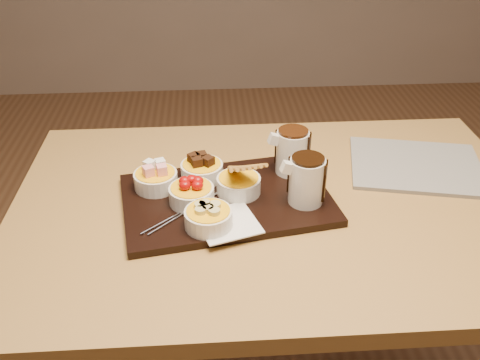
{
  "coord_description": "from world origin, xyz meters",
  "views": [
    {
      "loc": [
        -0.15,
        -1.0,
        1.44
      ],
      "look_at": [
        -0.08,
        0.0,
        0.81
      ],
      "focal_mm": 40.0,
      "sensor_mm": 36.0,
      "label": 1
    }
  ],
  "objects": [
    {
      "name": "fondue_skewers",
      "position": [
        -0.2,
        -0.04,
        0.77
      ],
      "size": [
        0.2,
        0.21,
        0.01
      ],
      "primitive_type": null,
      "rotation": [
        0.0,
        0.0,
        -0.84
      ],
      "color": "silver",
      "rests_on": "serving_board"
    },
    {
      "name": "bowl_cake",
      "position": [
        -0.17,
        0.08,
        0.79
      ],
      "size": [
        0.1,
        0.1,
        0.04
      ],
      "primitive_type": "cylinder",
      "color": "silver",
      "rests_on": "serving_board"
    },
    {
      "name": "bowl_strawberries",
      "position": [
        -0.19,
        -0.02,
        0.79
      ],
      "size": [
        0.1,
        0.1,
        0.04
      ],
      "primitive_type": "cylinder",
      "color": "silver",
      "rests_on": "serving_board"
    },
    {
      "name": "pitcher_milk_chocolate",
      "position": [
        0.05,
        0.1,
        0.82
      ],
      "size": [
        0.09,
        0.09,
        0.11
      ],
      "primitive_type": "cylinder",
      "rotation": [
        0.0,
        0.0,
        0.17
      ],
      "color": "silver",
      "rests_on": "serving_board"
    },
    {
      "name": "pitcher_dark_chocolate",
      "position": [
        0.06,
        -0.03,
        0.82
      ],
      "size": [
        0.09,
        0.09,
        0.11
      ],
      "primitive_type": "cylinder",
      "rotation": [
        0.0,
        0.0,
        0.17
      ],
      "color": "silver",
      "rests_on": "serving_board"
    },
    {
      "name": "dining_table",
      "position": [
        0.0,
        0.0,
        0.65
      ],
      "size": [
        1.2,
        0.8,
        0.75
      ],
      "color": "#A0793B",
      "rests_on": "ground"
    },
    {
      "name": "serving_board",
      "position": [
        -0.11,
        0.0,
        0.76
      ],
      "size": [
        0.5,
        0.37,
        0.02
      ],
      "primitive_type": "cube",
      "rotation": [
        0.0,
        0.0,
        0.17
      ],
      "color": "black",
      "rests_on": "dining_table"
    },
    {
      "name": "bowl_biscotti",
      "position": [
        -0.08,
        0.02,
        0.79
      ],
      "size": [
        0.1,
        0.1,
        0.04
      ],
      "primitive_type": "cylinder",
      "color": "silver",
      "rests_on": "serving_board"
    },
    {
      "name": "bowl_bananas",
      "position": [
        -0.15,
        -0.11,
        0.79
      ],
      "size": [
        0.1,
        0.1,
        0.04
      ],
      "primitive_type": "cylinder",
      "color": "silver",
      "rests_on": "serving_board"
    },
    {
      "name": "bowl_marshmallows",
      "position": [
        -0.27,
        0.05,
        0.79
      ],
      "size": [
        0.1,
        0.1,
        0.04
      ],
      "primitive_type": "cylinder",
      "color": "silver",
      "rests_on": "serving_board"
    },
    {
      "name": "newspaper",
      "position": [
        0.37,
        0.13,
        0.76
      ],
      "size": [
        0.37,
        0.32,
        0.01
      ],
      "primitive_type": "cube",
      "rotation": [
        0.0,
        0.0,
        -0.22
      ],
      "color": "beige",
      "rests_on": "dining_table"
    },
    {
      "name": "napkin",
      "position": [
        -0.12,
        -0.1,
        0.77
      ],
      "size": [
        0.15,
        0.15,
        0.0
      ],
      "primitive_type": "cube",
      "rotation": [
        0.0,
        0.0,
        0.31
      ],
      "color": "white",
      "rests_on": "serving_board"
    }
  ]
}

